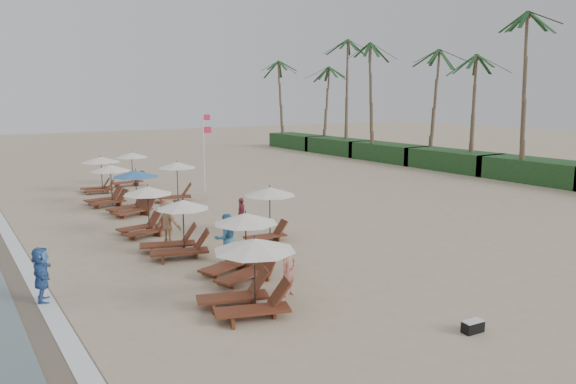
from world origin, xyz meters
TOP-DOWN VIEW (x-y plane):
  - ground at (0.00, 0.00)m, footprint 160.00×160.00m
  - foam_line at (-11.20, 10.00)m, footprint 0.50×140.00m
  - shrub_hedge at (22.00, 14.50)m, footprint 3.20×53.00m
  - palm_row at (21.91, 15.40)m, footprint 7.00×52.00m
  - lounger_station_0 at (-6.52, -2.36)m, footprint 2.77×2.56m
  - lounger_station_1 at (-5.34, 0.37)m, footprint 2.72×2.65m
  - lounger_station_2 at (-6.10, 4.01)m, footprint 2.67×2.66m
  - lounger_station_3 at (-6.13, 7.68)m, footprint 2.46×2.17m
  - lounger_station_4 at (-5.28, 12.14)m, footprint 2.74×2.52m
  - lounger_station_5 at (-5.69, 15.24)m, footprint 2.59×2.22m
  - lounger_station_6 at (-5.04, 19.59)m, footprint 2.55×2.42m
  - inland_station_0 at (-2.01, 3.99)m, footprint 2.56×2.24m
  - inland_station_1 at (-2.11, 14.36)m, footprint 2.91×2.32m
  - inland_station_2 at (-2.62, 21.20)m, footprint 2.79×2.24m
  - beachgoer_near at (-4.86, -1.95)m, footprint 0.65×0.51m
  - beachgoer_mid_a at (-4.95, 2.09)m, footprint 0.91×0.72m
  - beachgoer_mid_b at (-5.74, 5.76)m, footprint 1.17×1.36m
  - beachgoer_far_a at (-2.18, 6.07)m, footprint 0.64×0.95m
  - waterline_walker at (-11.24, 1.58)m, footprint 0.78×1.62m
  - duffel_bag at (-2.32, -6.75)m, footprint 0.59×0.33m
  - flag_pole_near at (0.72, 16.35)m, footprint 0.60×0.08m
  - flag_pole_far at (2.71, 20.78)m, footprint 0.60×0.08m

SIDE VIEW (x-z plane):
  - ground at x=0.00m, z-range 0.00..0.00m
  - foam_line at x=-11.20m, z-range 0.00..0.02m
  - duffel_bag at x=-2.32m, z-range 0.00..0.32m
  - beachgoer_far_a at x=-2.18m, z-range 0.00..1.50m
  - beachgoer_near at x=-4.86m, z-range 0.00..1.57m
  - shrub_hedge at x=22.00m, z-range 0.00..1.60m
  - waterline_walker at x=-11.24m, z-range 0.00..1.68m
  - beachgoer_mid_a at x=-4.95m, z-range 0.00..1.83m
  - beachgoer_mid_b at x=-5.74m, z-range 0.00..1.83m
  - lounger_station_2 at x=-6.10m, z-range -0.12..1.99m
  - lounger_station_1 at x=-5.34m, z-range -0.08..2.10m
  - lounger_station_0 at x=-6.52m, z-range 0.00..2.09m
  - lounger_station_5 at x=-5.69m, z-range -0.01..2.22m
  - lounger_station_3 at x=-6.13m, z-range 0.04..2.17m
  - lounger_station_4 at x=-5.28m, z-range 0.00..2.26m
  - inland_station_1 at x=-2.11m, z-range 0.16..2.38m
  - lounger_station_6 at x=-5.04m, z-range 0.16..2.41m
  - inland_station_2 at x=-2.62m, z-range 0.20..2.43m
  - inland_station_0 at x=-2.01m, z-range 0.35..2.58m
  - flag_pole_near at x=0.72m, z-range 0.24..4.54m
  - flag_pole_far at x=2.71m, z-range 0.25..5.14m
  - palm_row at x=21.91m, z-range 3.76..16.06m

